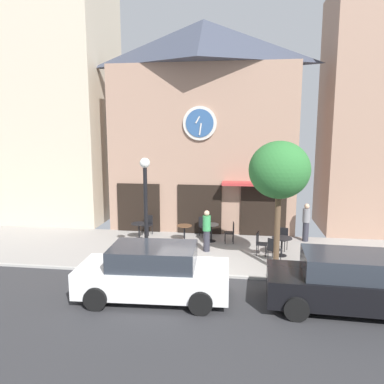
{
  "coord_description": "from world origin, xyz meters",
  "views": [
    {
      "loc": [
        1.61,
        -11.77,
        4.82
      ],
      "look_at": [
        -0.37,
        2.64,
        2.4
      ],
      "focal_mm": 35.11,
      "sensor_mm": 36.0,
      "label": 1
    }
  ],
  "objects_px": {
    "pedestrian_grey": "(306,222)",
    "cafe_chair_curbside": "(274,248)",
    "cafe_chair_facing_wall": "(231,231)",
    "cafe_chair_near_lamp": "(148,223)",
    "cafe_chair_by_entrance": "(283,237)",
    "cafe_table_near_curb": "(211,230)",
    "street_tree": "(279,171)",
    "cafe_chair_left_end": "(260,242)",
    "parked_car_white": "(154,272)",
    "cafe_table_center_right": "(282,242)",
    "parked_car_black": "(348,282)",
    "pedestrian_green": "(207,230)",
    "street_lamp": "(146,211)",
    "cafe_chair_right_end": "(203,225)",
    "cafe_table_near_door": "(184,230)",
    "cafe_table_center_left": "(139,228)"
  },
  "relations": [
    {
      "from": "cafe_table_near_curb",
      "to": "cafe_chair_near_lamp",
      "type": "xyz_separation_m",
      "value": [
        -3.0,
        0.72,
        0.0
      ]
    },
    {
      "from": "cafe_chair_curbside",
      "to": "cafe_chair_by_entrance",
      "type": "relative_size",
      "value": 1.0
    },
    {
      "from": "cafe_table_near_door",
      "to": "pedestrian_green",
      "type": "xyz_separation_m",
      "value": [
        1.09,
        -1.19,
        0.37
      ]
    },
    {
      "from": "street_tree",
      "to": "pedestrian_grey",
      "type": "distance_m",
      "value": 4.68
    },
    {
      "from": "cafe_table_near_door",
      "to": "cafe_table_near_curb",
      "type": "xyz_separation_m",
      "value": [
        1.15,
        0.16,
        0.03
      ]
    },
    {
      "from": "cafe_table_near_curb",
      "to": "cafe_chair_near_lamp",
      "type": "distance_m",
      "value": 3.09
    },
    {
      "from": "cafe_table_center_left",
      "to": "cafe_chair_left_end",
      "type": "relative_size",
      "value": 0.81
    },
    {
      "from": "cafe_chair_by_entrance",
      "to": "pedestrian_grey",
      "type": "height_order",
      "value": "pedestrian_grey"
    },
    {
      "from": "street_lamp",
      "to": "cafe_table_near_curb",
      "type": "height_order",
      "value": "street_lamp"
    },
    {
      "from": "cafe_table_near_curb",
      "to": "pedestrian_grey",
      "type": "height_order",
      "value": "pedestrian_grey"
    },
    {
      "from": "cafe_table_center_right",
      "to": "parked_car_black",
      "type": "relative_size",
      "value": 0.18
    },
    {
      "from": "cafe_chair_left_end",
      "to": "parked_car_black",
      "type": "height_order",
      "value": "parked_car_black"
    },
    {
      "from": "cafe_table_center_right",
      "to": "cafe_chair_left_end",
      "type": "height_order",
      "value": "cafe_chair_left_end"
    },
    {
      "from": "cafe_chair_curbside",
      "to": "parked_car_black",
      "type": "distance_m",
      "value": 3.88
    },
    {
      "from": "cafe_chair_facing_wall",
      "to": "cafe_chair_near_lamp",
      "type": "xyz_separation_m",
      "value": [
        -3.87,
        0.84,
        0.0
      ]
    },
    {
      "from": "cafe_chair_by_entrance",
      "to": "cafe_table_center_left",
      "type": "bearing_deg",
      "value": 174.02
    },
    {
      "from": "street_tree",
      "to": "cafe_chair_curbside",
      "type": "distance_m",
      "value": 3.01
    },
    {
      "from": "cafe_table_near_curb",
      "to": "parked_car_white",
      "type": "distance_m",
      "value": 5.89
    },
    {
      "from": "cafe_table_near_curb",
      "to": "cafe_table_center_right",
      "type": "relative_size",
      "value": 1.01
    },
    {
      "from": "cafe_chair_facing_wall",
      "to": "pedestrian_grey",
      "type": "distance_m",
      "value": 3.31
    },
    {
      "from": "cafe_chair_curbside",
      "to": "cafe_chair_right_end",
      "type": "xyz_separation_m",
      "value": [
        -2.92,
        3.04,
        0.0
      ]
    },
    {
      "from": "cafe_chair_right_end",
      "to": "pedestrian_grey",
      "type": "distance_m",
      "value": 4.52
    },
    {
      "from": "cafe_chair_facing_wall",
      "to": "cafe_chair_by_entrance",
      "type": "relative_size",
      "value": 1.0
    },
    {
      "from": "cafe_table_near_door",
      "to": "cafe_chair_facing_wall",
      "type": "bearing_deg",
      "value": 1.38
    },
    {
      "from": "cafe_table_center_left",
      "to": "cafe_table_near_door",
      "type": "relative_size",
      "value": 1.01
    },
    {
      "from": "street_lamp",
      "to": "cafe_chair_by_entrance",
      "type": "bearing_deg",
      "value": 25.29
    },
    {
      "from": "pedestrian_green",
      "to": "parked_car_black",
      "type": "xyz_separation_m",
      "value": [
        4.27,
        -4.39,
        -0.1
      ]
    },
    {
      "from": "cafe_chair_left_end",
      "to": "pedestrian_grey",
      "type": "bearing_deg",
      "value": 46.1
    },
    {
      "from": "parked_car_white",
      "to": "cafe_table_center_right",
      "type": "bearing_deg",
      "value": 46.37
    },
    {
      "from": "cafe_chair_facing_wall",
      "to": "street_tree",
      "type": "bearing_deg",
      "value": -59.89
    },
    {
      "from": "cafe_table_center_left",
      "to": "pedestrian_green",
      "type": "distance_m",
      "value": 3.4
    },
    {
      "from": "cafe_chair_facing_wall",
      "to": "cafe_chair_by_entrance",
      "type": "xyz_separation_m",
      "value": [
        2.1,
        -0.63,
        0.0
      ]
    },
    {
      "from": "cafe_table_center_right",
      "to": "pedestrian_green",
      "type": "xyz_separation_m",
      "value": [
        -2.93,
        0.18,
        0.32
      ]
    },
    {
      "from": "cafe_table_near_curb",
      "to": "parked_car_white",
      "type": "height_order",
      "value": "parked_car_white"
    },
    {
      "from": "cafe_chair_left_end",
      "to": "pedestrian_grey",
      "type": "height_order",
      "value": "pedestrian_grey"
    },
    {
      "from": "pedestrian_grey",
      "to": "cafe_chair_curbside",
      "type": "bearing_deg",
      "value": -119.05
    },
    {
      "from": "cafe_chair_facing_wall",
      "to": "cafe_table_near_door",
      "type": "bearing_deg",
      "value": -178.62
    },
    {
      "from": "street_tree",
      "to": "cafe_table_center_left",
      "type": "bearing_deg",
      "value": 153.37
    },
    {
      "from": "cafe_table_center_left",
      "to": "cafe_table_center_right",
      "type": "height_order",
      "value": "cafe_table_center_right"
    },
    {
      "from": "cafe_chair_right_end",
      "to": "parked_car_black",
      "type": "bearing_deg",
      "value": -54.64
    },
    {
      "from": "cafe_chair_near_lamp",
      "to": "cafe_chair_left_end",
      "type": "bearing_deg",
      "value": -24.22
    },
    {
      "from": "cafe_chair_curbside",
      "to": "cafe_chair_left_end",
      "type": "bearing_deg",
      "value": 122.58
    },
    {
      "from": "cafe_chair_facing_wall",
      "to": "pedestrian_green",
      "type": "xyz_separation_m",
      "value": [
        -0.94,
        -1.24,
        0.33
      ]
    },
    {
      "from": "cafe_chair_facing_wall",
      "to": "cafe_chair_near_lamp",
      "type": "height_order",
      "value": "same"
    },
    {
      "from": "street_tree",
      "to": "cafe_chair_left_end",
      "type": "bearing_deg",
      "value": 109.25
    },
    {
      "from": "cafe_chair_curbside",
      "to": "cafe_chair_facing_wall",
      "type": "height_order",
      "value": "same"
    },
    {
      "from": "cafe_chair_curbside",
      "to": "cafe_chair_by_entrance",
      "type": "height_order",
      "value": "same"
    },
    {
      "from": "cafe_table_center_right",
      "to": "parked_car_white",
      "type": "relative_size",
      "value": 0.18
    },
    {
      "from": "cafe_table_near_curb",
      "to": "cafe_chair_curbside",
      "type": "distance_m",
      "value": 3.37
    },
    {
      "from": "cafe_table_near_door",
      "to": "cafe_chair_near_lamp",
      "type": "bearing_deg",
      "value": 154.4
    }
  ]
}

